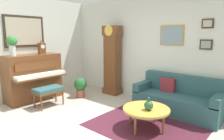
# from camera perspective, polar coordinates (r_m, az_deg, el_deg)

# --- Properties ---
(ground_plane) EXTENTS (6.40, 6.00, 0.10)m
(ground_plane) POSITION_cam_1_polar(r_m,az_deg,el_deg) (4.10, -9.37, -16.31)
(ground_plane) COLOR #B2A899
(wall_left) EXTENTS (0.13, 4.90, 2.80)m
(wall_left) POSITION_cam_1_polar(r_m,az_deg,el_deg) (5.94, -26.18, 5.62)
(wall_left) COLOR silver
(wall_left) RESTS_ON ground_plane
(wall_back) EXTENTS (5.30, 0.13, 2.80)m
(wall_back) POSITION_cam_1_polar(r_m,az_deg,el_deg) (5.53, 9.73, 6.17)
(wall_back) COLOR silver
(wall_back) RESTS_ON ground_plane
(area_rug) EXTENTS (2.10, 1.50, 0.01)m
(area_rug) POSITION_cam_1_polar(r_m,az_deg,el_deg) (4.05, 9.18, -15.83)
(area_rug) COLOR #4C1E2D
(area_rug) RESTS_ON ground_plane
(piano) EXTENTS (0.87, 1.44, 1.24)m
(piano) POSITION_cam_1_polar(r_m,az_deg,el_deg) (5.83, -21.55, -1.90)
(piano) COLOR brown
(piano) RESTS_ON ground_plane
(piano_bench) EXTENTS (0.42, 0.70, 0.48)m
(piano_bench) POSITION_cam_1_polar(r_m,az_deg,el_deg) (5.20, -17.67, -5.57)
(piano_bench) COLOR brown
(piano_bench) RESTS_ON ground_plane
(grandfather_clock) EXTENTS (0.52, 0.34, 2.03)m
(grandfather_clock) POSITION_cam_1_polar(r_m,az_deg,el_deg) (5.91, 0.03, 2.28)
(grandfather_clock) COLOR brown
(grandfather_clock) RESTS_ON ground_plane
(couch) EXTENTS (1.90, 0.80, 0.84)m
(couch) POSITION_cam_1_polar(r_m,az_deg,el_deg) (4.85, 18.26, -7.88)
(couch) COLOR #2D565B
(couch) RESTS_ON ground_plane
(coffee_table) EXTENTS (0.88, 0.88, 0.40)m
(coffee_table) POSITION_cam_1_polar(r_m,az_deg,el_deg) (3.88, 9.74, -11.06)
(coffee_table) COLOR gold
(coffee_table) RESTS_ON ground_plane
(mantel_clock) EXTENTS (0.13, 0.18, 0.38)m
(mantel_clock) POSITION_cam_1_polar(r_m,az_deg,el_deg) (5.87, -19.44, 6.08)
(mantel_clock) COLOR brown
(mantel_clock) RESTS_ON piano
(flower_vase) EXTENTS (0.26, 0.26, 0.58)m
(flower_vase) POSITION_cam_1_polar(r_m,az_deg,el_deg) (5.51, -26.70, 6.86)
(flower_vase) COLOR silver
(flower_vase) RESTS_ON piano
(green_jug) EXTENTS (0.17, 0.17, 0.24)m
(green_jug) POSITION_cam_1_polar(r_m,az_deg,el_deg) (3.75, 10.43, -9.93)
(green_jug) COLOR #234C33
(green_jug) RESTS_ON coffee_table
(potted_plant) EXTENTS (0.36, 0.36, 0.56)m
(potted_plant) POSITION_cam_1_polar(r_m,az_deg,el_deg) (5.76, -9.02, -4.56)
(potted_plant) COLOR #935138
(potted_plant) RESTS_ON ground_plane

